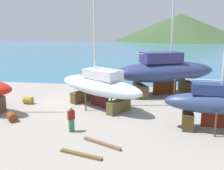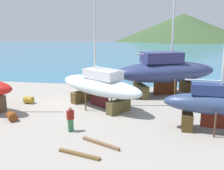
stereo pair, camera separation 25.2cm
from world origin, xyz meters
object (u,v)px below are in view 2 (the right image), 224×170
Objects in this scene: sailboat_far_slipway at (214,104)px; sailboat_small_center at (166,71)px; sailboat_mid_port at (99,85)px; barrel_ochre at (12,116)px; worker at (70,119)px; barrel_tipped_right at (29,100)px.

sailboat_small_center is at bearing 110.84° from sailboat_far_slipway.
sailboat_mid_port is 7.35m from barrel_ochre.
worker is 8.10m from barrel_tipped_right.
barrel_ochre is (0.93, -4.35, -0.01)m from barrel_tipped_right.
sailboat_mid_port reaches higher than barrel_ochre.
sailboat_small_center is at bearing 40.42° from barrel_ochre.
worker reaches higher than barrel_ochre.
sailboat_mid_port is 7.79m from sailboat_small_center.
sailboat_small_center is 9.73m from sailboat_far_slipway.
sailboat_far_slipway is at bearing -98.13° from sailboat_small_center.
sailboat_mid_port is 19.05× the size of barrel_tipped_right.
sailboat_mid_port is 6.76m from barrel_tipped_right.
sailboat_far_slipway is 14.22m from barrel_ochre.
sailboat_small_center is at bearing 23.43° from barrel_tipped_right.
worker is at bearing -165.85° from sailboat_far_slipway.
sailboat_mid_port is at bearing 38.20° from barrel_ochre.
sailboat_mid_port is 5.79m from worker.
sailboat_far_slipway is 9.39m from worker.
sailboat_far_slipway reaches higher than barrel_tipped_right.
sailboat_small_center is 1.70× the size of sailboat_far_slipway.
sailboat_small_center reaches higher than worker.
sailboat_mid_port is at bearing 0.74° from barrel_tipped_right.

